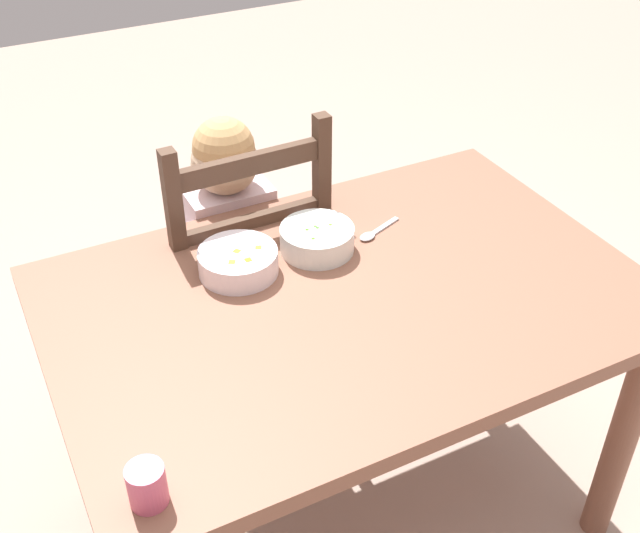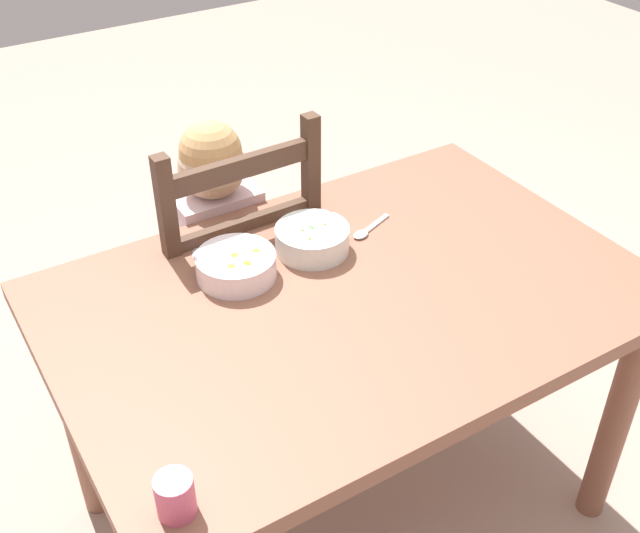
{
  "view_description": "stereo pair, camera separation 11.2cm",
  "coord_description": "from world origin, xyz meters",
  "px_view_note": "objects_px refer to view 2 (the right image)",
  "views": [
    {
      "loc": [
        -0.66,
        -1.17,
        1.78
      ],
      "look_at": [
        -0.04,
        0.05,
        0.78
      ],
      "focal_mm": 44.11,
      "sensor_mm": 36.0,
      "label": 1
    },
    {
      "loc": [
        -0.76,
        -1.11,
        1.78
      ],
      "look_at": [
        -0.04,
        0.05,
        0.78
      ],
      "focal_mm": 44.11,
      "sensor_mm": 36.0,
      "label": 2
    }
  ],
  "objects_px": {
    "bowl_of_peas": "(312,238)",
    "drinking_cup": "(175,496)",
    "bowl_of_carrots": "(236,265)",
    "dining_table": "(348,329)",
    "spoon": "(366,231)",
    "dining_chair": "(227,289)",
    "child_figure": "(223,240)"
  },
  "relations": [
    {
      "from": "child_figure",
      "to": "spoon",
      "type": "xyz_separation_m",
      "value": [
        0.24,
        -0.3,
        0.11
      ]
    },
    {
      "from": "dining_table",
      "to": "child_figure",
      "type": "height_order",
      "value": "child_figure"
    },
    {
      "from": "child_figure",
      "to": "drinking_cup",
      "type": "xyz_separation_m",
      "value": [
        -0.46,
        -0.8,
        0.14
      ]
    },
    {
      "from": "dining_chair",
      "to": "bowl_of_carrots",
      "type": "xyz_separation_m",
      "value": [
        -0.1,
        -0.3,
        0.3
      ]
    },
    {
      "from": "bowl_of_carrots",
      "to": "spoon",
      "type": "xyz_separation_m",
      "value": [
        0.34,
        -0.01,
        -0.03
      ]
    },
    {
      "from": "bowl_of_carrots",
      "to": "drinking_cup",
      "type": "relative_size",
      "value": 2.36
    },
    {
      "from": "dining_table",
      "to": "drinking_cup",
      "type": "relative_size",
      "value": 16.88
    },
    {
      "from": "child_figure",
      "to": "spoon",
      "type": "bearing_deg",
      "value": -50.59
    },
    {
      "from": "drinking_cup",
      "to": "dining_table",
      "type": "bearing_deg",
      "value": 31.36
    },
    {
      "from": "bowl_of_carrots",
      "to": "drinking_cup",
      "type": "distance_m",
      "value": 0.62
    },
    {
      "from": "dining_table",
      "to": "spoon",
      "type": "relative_size",
      "value": 9.44
    },
    {
      "from": "dining_chair",
      "to": "bowl_of_peas",
      "type": "relative_size",
      "value": 5.72
    },
    {
      "from": "child_figure",
      "to": "spoon",
      "type": "height_order",
      "value": "child_figure"
    },
    {
      "from": "dining_table",
      "to": "child_figure",
      "type": "bearing_deg",
      "value": 100.19
    },
    {
      "from": "bowl_of_peas",
      "to": "drinking_cup",
      "type": "xyz_separation_m",
      "value": [
        -0.56,
        -0.51,
        0.01
      ]
    },
    {
      "from": "bowl_of_peas",
      "to": "bowl_of_carrots",
      "type": "height_order",
      "value": "bowl_of_peas"
    },
    {
      "from": "bowl_of_peas",
      "to": "drinking_cup",
      "type": "bearing_deg",
      "value": -137.55
    },
    {
      "from": "dining_chair",
      "to": "drinking_cup",
      "type": "relative_size",
      "value": 13.04
    },
    {
      "from": "bowl_of_carrots",
      "to": "drinking_cup",
      "type": "xyz_separation_m",
      "value": [
        -0.36,
        -0.51,
        0.01
      ]
    },
    {
      "from": "dining_table",
      "to": "bowl_of_peas",
      "type": "xyz_separation_m",
      "value": [
        0.01,
        0.18,
        0.14
      ]
    },
    {
      "from": "bowl_of_peas",
      "to": "dining_chair",
      "type": "bearing_deg",
      "value": 108.16
    },
    {
      "from": "child_figure",
      "to": "bowl_of_carrots",
      "type": "relative_size",
      "value": 5.34
    },
    {
      "from": "dining_chair",
      "to": "bowl_of_carrots",
      "type": "distance_m",
      "value": 0.43
    },
    {
      "from": "dining_table",
      "to": "bowl_of_carrots",
      "type": "height_order",
      "value": "bowl_of_carrots"
    },
    {
      "from": "dining_table",
      "to": "dining_chair",
      "type": "xyz_separation_m",
      "value": [
        -0.08,
        0.47,
        -0.17
      ]
    },
    {
      "from": "dining_table",
      "to": "bowl_of_peas",
      "type": "distance_m",
      "value": 0.23
    },
    {
      "from": "dining_chair",
      "to": "child_figure",
      "type": "bearing_deg",
      "value": -108.99
    },
    {
      "from": "dining_chair",
      "to": "bowl_of_peas",
      "type": "height_order",
      "value": "dining_chair"
    },
    {
      "from": "dining_table",
      "to": "bowl_of_peas",
      "type": "height_order",
      "value": "bowl_of_peas"
    },
    {
      "from": "child_figure",
      "to": "bowl_of_peas",
      "type": "distance_m",
      "value": 0.34
    },
    {
      "from": "dining_chair",
      "to": "child_figure",
      "type": "relative_size",
      "value": 1.04
    },
    {
      "from": "spoon",
      "to": "drinking_cup",
      "type": "distance_m",
      "value": 0.87
    }
  ]
}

